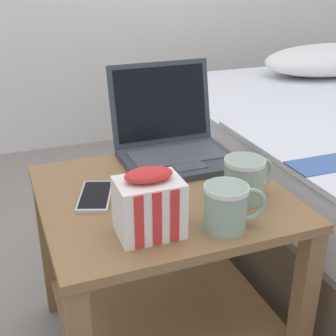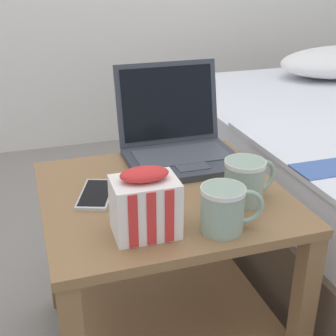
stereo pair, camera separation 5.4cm
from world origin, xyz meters
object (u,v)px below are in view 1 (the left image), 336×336
(laptop, at_px, (173,141))
(cell_phone, at_px, (95,196))
(snack_bag, at_px, (149,205))
(mug_front_right, at_px, (227,205))
(mug_front_left, at_px, (245,177))

(laptop, relative_size, cell_phone, 1.83)
(snack_bag, distance_m, cell_phone, 0.21)
(laptop, xyz_separation_m, snack_bag, (-0.19, -0.35, 0.02))
(mug_front_right, relative_size, cell_phone, 0.81)
(mug_front_left, distance_m, snack_bag, 0.26)
(laptop, height_order, mug_front_right, laptop)
(laptop, distance_m, cell_phone, 0.31)
(mug_front_right, distance_m, cell_phone, 0.32)
(cell_phone, bearing_deg, laptop, 32.22)
(mug_front_right, xyz_separation_m, snack_bag, (-0.15, 0.04, 0.01))
(cell_phone, bearing_deg, mug_front_left, -22.21)
(laptop, height_order, cell_phone, laptop)
(laptop, xyz_separation_m, mug_front_right, (-0.04, -0.39, 0.00))
(laptop, xyz_separation_m, cell_phone, (-0.26, -0.16, -0.04))
(snack_bag, xyz_separation_m, cell_phone, (-0.07, 0.19, -0.06))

